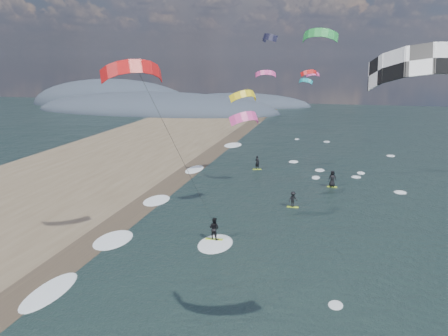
# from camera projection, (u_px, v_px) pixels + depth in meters

# --- Properties ---
(wet_sand_strip) EXTENTS (3.00, 240.00, 0.00)m
(wet_sand_strip) POSITION_uv_depth(u_px,v_px,m) (64.00, 264.00, 34.81)
(wet_sand_strip) COLOR #382D23
(wet_sand_strip) RESTS_ON ground
(coastal_hills) EXTENTS (80.00, 41.00, 15.00)m
(coastal_hills) POSITION_uv_depth(u_px,v_px,m) (149.00, 108.00, 135.02)
(coastal_hills) COLOR #3D4756
(coastal_hills) RESTS_ON ground
(kitesurfer_near_b) EXTENTS (7.20, 9.15, 14.53)m
(kitesurfer_near_b) POSITION_uv_depth(u_px,v_px,m) (163.00, 126.00, 33.58)
(kitesurfer_near_b) COLOR #B7E127
(kitesurfer_near_b) RESTS_ON ground
(far_kitesurfers) EXTENTS (10.57, 15.88, 1.84)m
(far_kitesurfers) POSITION_uv_depth(u_px,v_px,m) (301.00, 182.00, 53.63)
(far_kitesurfers) COLOR #B7E127
(far_kitesurfers) RESTS_ON ground
(bg_kite_field) EXTENTS (13.72, 71.37, 8.68)m
(bg_kite_field) POSITION_uv_depth(u_px,v_px,m) (289.00, 72.00, 74.09)
(bg_kite_field) COLOR teal
(bg_kite_field) RESTS_ON ground
(shoreline_surf) EXTENTS (2.40, 79.40, 0.11)m
(shoreline_surf) POSITION_uv_depth(u_px,v_px,m) (111.00, 241.00, 39.05)
(shoreline_surf) COLOR white
(shoreline_surf) RESTS_ON ground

